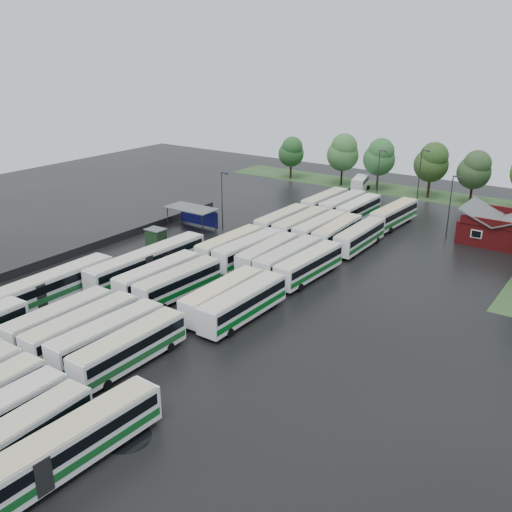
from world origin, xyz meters
The scene contains 46 objects.
ground centered at (0.00, 0.00, 0.00)m, with size 160.00×160.00×0.00m, color black.
brick_building centered at (24.00, 42.77, 1.87)m, with size 10.07×8.60×5.39m.
wash_shed centered at (-17.20, 22.02, 2.99)m, with size 8.20×4.20×3.58m.
utility_hut centered at (-16.20, 12.60, 1.32)m, with size 2.70×2.20×2.62m.
grass_strip_north centered at (2.00, 64.80, 0.01)m, with size 80.00×10.00×0.01m, color #2B4A22.
west_fence centered at (-22.20, 8.00, 0.60)m, with size 0.10×50.00×1.20m, color #2D2D30.
bus_r0c4 centered at (8.33, -26.10, 1.81)m, with size 2.99×11.89×3.28m.
bus_r1c0 centered at (-4.57, -12.72, 1.81)m, with size 2.56×11.84×3.29m.
bus_r1c1 centered at (-1.19, -12.63, 1.89)m, with size 2.66×12.34×3.43m.
bus_r1c2 centered at (2.03, -12.31, 1.86)m, with size 2.98×12.22×3.38m.
bus_r1c3 centered at (5.34, -12.63, 1.87)m, with size 2.61×12.19×3.39m.
bus_r2c0 centered at (-4.49, 1.12, 1.85)m, with size 2.89×12.16×3.37m.
bus_r2c1 centered at (-1.30, 1.19, 1.83)m, with size 3.14×12.04×3.32m.
bus_r2c3 centered at (5.21, 1.15, 1.85)m, with size 2.73×12.10×3.36m.
bus_r2c4 centered at (8.23, 0.86, 1.90)m, with size 2.78×12.46×3.46m.
bus_r3c0 centered at (-4.21, 14.77, 1.83)m, with size 2.87×12.02×3.33m.
bus_r3c1 centered at (-1.06, 14.74, 1.87)m, with size 3.21×12.33×3.40m.
bus_r3c2 centered at (1.86, 14.96, 1.81)m, with size 2.78×11.88×3.29m.
bus_r3c3 centered at (5.12, 14.89, 1.89)m, with size 2.88×12.40×3.44m.
bus_r3c4 centered at (8.24, 14.63, 1.86)m, with size 3.01×12.22×3.38m.
bus_r4c0 centered at (-4.52, 28.43, 1.84)m, with size 2.62×12.06×3.35m.
bus_r4c1 centered at (-1.00, 28.21, 1.91)m, with size 2.74×12.46×3.46m.
bus_r4c2 centered at (2.14, 28.44, 1.85)m, with size 2.78×12.15×3.37m.
bus_r4c3 centered at (5.04, 28.34, 1.83)m, with size 2.97×12.03×3.32m.
bus_r4c4 centered at (8.53, 28.50, 1.83)m, with size 2.67×11.98×3.33m.
bus_r5c0 centered at (-4.57, 42.17, 1.85)m, with size 2.73×12.14×3.37m.
bus_r5c1 centered at (-1.06, 42.11, 1.87)m, with size 2.91×12.31×3.41m.
bus_r5c2 centered at (2.03, 41.92, 1.80)m, with size 2.66×11.81×3.28m.
bus_r5c4 centered at (8.29, 41.85, 1.89)m, with size 3.23×12.45×3.43m.
artic_bus_west_b centered at (-9.01, 3.90, 1.88)m, with size 3.05×18.38×3.40m.
artic_bus_west_c centered at (-12.20, -9.42, 1.92)m, with size 2.77×18.64×3.46m.
artic_bus_east centered at (11.90, -26.36, 1.90)m, with size 3.35×18.55×3.43m.
minibus centered at (-6.44, 60.21, 1.55)m, with size 3.83×6.77×2.79m.
tree_north_0 centered at (-23.65, 61.86, 5.90)m, with size 5.54×5.54×9.17m.
tree_north_1 centered at (-11.51, 62.27, 6.95)m, with size 6.52×6.52×10.80m.
tree_north_2 centered at (-3.77, 62.87, 6.74)m, with size 6.33×6.33×10.48m.
tree_north_3 centered at (6.73, 62.89, 6.87)m, with size 6.45×6.45×10.69m.
tree_north_4 centered at (14.72, 62.64, 6.44)m, with size 6.04×6.04×10.01m.
lamp_post_ne centered at (17.36, 40.59, 5.59)m, with size 1.48×0.29×9.62m.
lamp_post_nw centered at (-13.13, 24.48, 5.36)m, with size 1.42×0.28×9.23m.
lamp_post_back_w centered at (-0.43, 55.13, 5.52)m, with size 1.47×0.29×9.51m.
lamp_post_back_e centered at (7.31, 55.24, 6.01)m, with size 1.59×0.31×10.35m.
puddle_1 centered at (5.83, -19.52, 0.00)m, with size 3.15×3.15×0.01m, color black.
puddle_2 centered at (-8.13, 3.23, 0.00)m, with size 8.30×8.30×0.01m, color black.
puddle_3 centered at (3.61, -4.50, 0.00)m, with size 3.69×3.69×0.01m, color black.
puddle_4 centered at (12.71, -20.02, 0.00)m, with size 3.69×3.69×0.01m, color black.
Camera 1 is at (40.80, -43.24, 27.64)m, focal length 40.00 mm.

